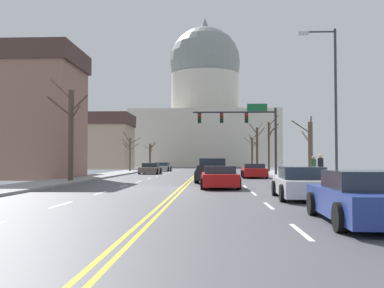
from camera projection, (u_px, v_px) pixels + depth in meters
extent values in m
cube|color=#49494E|center=(182.00, 189.00, 23.05)|extent=(14.00, 180.00, 0.06)
cube|color=yellow|center=(179.00, 188.00, 23.06)|extent=(0.10, 176.40, 0.00)
cube|color=yellow|center=(184.00, 188.00, 23.05)|extent=(0.10, 176.40, 0.00)
cube|color=silver|center=(301.00, 232.00, 9.21)|extent=(0.12, 2.20, 0.00)
cube|color=silver|center=(269.00, 206.00, 14.41)|extent=(0.12, 2.20, 0.00)
cube|color=silver|center=(254.00, 193.00, 19.60)|extent=(0.12, 2.20, 0.00)
cube|color=silver|center=(245.00, 186.00, 24.79)|extent=(0.12, 2.20, 0.00)
cube|color=silver|center=(239.00, 182.00, 29.98)|extent=(0.12, 2.20, 0.00)
cube|color=silver|center=(235.00, 179.00, 35.17)|extent=(0.12, 2.20, 0.00)
cube|color=silver|center=(232.00, 176.00, 40.36)|extent=(0.12, 2.20, 0.00)
cube|color=silver|center=(230.00, 174.00, 45.55)|extent=(0.12, 2.20, 0.00)
cube|color=silver|center=(228.00, 173.00, 50.74)|extent=(0.12, 2.20, 0.00)
cube|color=silver|center=(227.00, 172.00, 55.93)|extent=(0.12, 2.20, 0.00)
cube|color=silver|center=(225.00, 171.00, 61.12)|extent=(0.12, 2.20, 0.00)
cube|color=silver|center=(224.00, 170.00, 66.32)|extent=(0.12, 2.20, 0.00)
cube|color=silver|center=(224.00, 169.00, 71.51)|extent=(0.12, 2.20, 0.00)
cube|color=silver|center=(223.00, 168.00, 76.70)|extent=(0.12, 2.20, 0.00)
cube|color=silver|center=(222.00, 168.00, 81.89)|extent=(0.12, 2.20, 0.00)
cube|color=silver|center=(221.00, 167.00, 87.08)|extent=(0.12, 2.20, 0.00)
cube|color=silver|center=(61.00, 205.00, 14.73)|extent=(0.12, 2.20, 0.00)
cube|color=silver|center=(101.00, 193.00, 19.92)|extent=(0.12, 2.20, 0.00)
cube|color=silver|center=(124.00, 186.00, 25.11)|extent=(0.12, 2.20, 0.00)
cube|color=silver|center=(139.00, 182.00, 30.30)|extent=(0.12, 2.20, 0.00)
cube|color=silver|center=(150.00, 178.00, 35.49)|extent=(0.12, 2.20, 0.00)
cube|color=silver|center=(158.00, 176.00, 40.68)|extent=(0.12, 2.20, 0.00)
cube|color=silver|center=(164.00, 174.00, 45.88)|extent=(0.12, 2.20, 0.00)
cube|color=silver|center=(169.00, 173.00, 51.07)|extent=(0.12, 2.20, 0.00)
cube|color=silver|center=(173.00, 171.00, 56.26)|extent=(0.12, 2.20, 0.00)
cube|color=silver|center=(176.00, 170.00, 61.45)|extent=(0.12, 2.20, 0.00)
cube|color=silver|center=(179.00, 170.00, 66.64)|extent=(0.12, 2.20, 0.00)
cube|color=silver|center=(181.00, 169.00, 71.83)|extent=(0.12, 2.20, 0.00)
cube|color=silver|center=(183.00, 168.00, 77.02)|extent=(0.12, 2.20, 0.00)
cube|color=silver|center=(185.00, 168.00, 82.21)|extent=(0.12, 2.20, 0.00)
cube|color=silver|center=(187.00, 167.00, 87.40)|extent=(0.12, 2.20, 0.00)
cube|color=gray|center=(344.00, 188.00, 22.66)|extent=(3.00, 180.00, 0.14)
cube|color=gray|center=(25.00, 187.00, 23.45)|extent=(3.00, 180.00, 0.14)
cylinder|color=#28282D|center=(276.00, 141.00, 40.75)|extent=(0.22, 0.22, 6.29)
cylinder|color=#28282D|center=(234.00, 112.00, 41.03)|extent=(7.80, 0.16, 0.16)
cube|color=black|center=(246.00, 118.00, 40.96)|extent=(0.32, 0.28, 0.92)
sphere|color=red|center=(247.00, 115.00, 40.81)|extent=(0.22, 0.22, 0.22)
sphere|color=#332B05|center=(247.00, 118.00, 40.80)|extent=(0.22, 0.22, 0.22)
sphere|color=black|center=(247.00, 121.00, 40.79)|extent=(0.22, 0.22, 0.22)
cube|color=black|center=(222.00, 118.00, 41.06)|extent=(0.32, 0.28, 0.92)
sphere|color=red|center=(222.00, 115.00, 40.91)|extent=(0.22, 0.22, 0.22)
sphere|color=#332B05|center=(222.00, 118.00, 40.90)|extent=(0.22, 0.22, 0.22)
sphere|color=black|center=(222.00, 121.00, 40.89)|extent=(0.22, 0.22, 0.22)
cube|color=black|center=(199.00, 118.00, 41.16)|extent=(0.32, 0.28, 0.92)
sphere|color=red|center=(199.00, 115.00, 41.01)|extent=(0.22, 0.22, 0.22)
sphere|color=#332B05|center=(199.00, 118.00, 41.00)|extent=(0.22, 0.22, 0.22)
sphere|color=black|center=(199.00, 121.00, 40.99)|extent=(0.22, 0.22, 0.22)
cube|color=#146033|center=(257.00, 107.00, 40.96)|extent=(1.90, 0.06, 0.70)
cylinder|color=#333338|center=(336.00, 107.00, 23.03)|extent=(0.14, 0.14, 8.39)
cylinder|color=#333338|center=(319.00, 32.00, 23.22)|extent=(1.69, 0.09, 0.09)
cube|color=#B2B2AD|center=(303.00, 33.00, 23.25)|extent=(0.56, 0.24, 0.16)
cube|color=beige|center=(205.00, 140.00, 98.86)|extent=(31.65, 22.06, 12.06)
cylinder|color=beige|center=(205.00, 94.00, 99.24)|extent=(15.40, 15.40, 8.95)
sphere|color=gray|center=(205.00, 63.00, 99.50)|extent=(16.10, 16.10, 16.10)
cone|color=gray|center=(205.00, 23.00, 99.84)|extent=(1.80, 1.80, 2.40)
cube|color=#B71414|center=(254.00, 172.00, 36.76)|extent=(1.96, 4.65, 0.66)
cube|color=#232D38|center=(254.00, 166.00, 36.64)|extent=(1.69, 2.29, 0.38)
cylinder|color=black|center=(242.00, 173.00, 38.25)|extent=(0.23, 0.64, 0.64)
cylinder|color=black|center=(263.00, 173.00, 38.12)|extent=(0.23, 0.64, 0.64)
cylinder|color=black|center=(244.00, 175.00, 35.40)|extent=(0.23, 0.64, 0.64)
cylinder|color=black|center=(267.00, 175.00, 35.27)|extent=(0.23, 0.64, 0.64)
cube|color=black|center=(212.00, 173.00, 29.71)|extent=(2.11, 5.64, 0.73)
cube|color=#1E2833|center=(213.00, 163.00, 30.51)|extent=(1.84, 1.95, 0.66)
cube|color=black|center=(211.00, 167.00, 27.00)|extent=(1.78, 0.16, 0.22)
cylinder|color=black|center=(200.00, 175.00, 31.44)|extent=(0.31, 0.81, 0.80)
cylinder|color=black|center=(227.00, 175.00, 31.29)|extent=(0.31, 0.81, 0.80)
cylinder|color=black|center=(197.00, 177.00, 28.11)|extent=(0.31, 0.81, 0.80)
cylinder|color=black|center=(227.00, 177.00, 27.96)|extent=(0.31, 0.81, 0.80)
cube|color=#B71414|center=(219.00, 179.00, 23.50)|extent=(1.99, 4.57, 0.63)
cube|color=#232D38|center=(219.00, 170.00, 23.34)|extent=(1.69, 2.13, 0.40)
cylinder|color=black|center=(202.00, 181.00, 24.90)|extent=(0.24, 0.65, 0.64)
cylinder|color=black|center=(234.00, 181.00, 24.88)|extent=(0.24, 0.65, 0.64)
cylinder|color=black|center=(203.00, 183.00, 22.11)|extent=(0.24, 0.65, 0.64)
cylinder|color=black|center=(239.00, 183.00, 22.09)|extent=(0.24, 0.65, 0.64)
cube|color=silver|center=(301.00, 187.00, 17.01)|extent=(1.89, 4.51, 0.62)
cube|color=#232D38|center=(301.00, 173.00, 16.89)|extent=(1.60, 2.20, 0.47)
cylinder|color=black|center=(275.00, 188.00, 18.45)|extent=(0.24, 0.65, 0.64)
cylinder|color=black|center=(316.00, 188.00, 18.31)|extent=(0.24, 0.65, 0.64)
cylinder|color=black|center=(283.00, 193.00, 15.70)|extent=(0.24, 0.65, 0.64)
cylinder|color=black|center=(331.00, 193.00, 15.56)|extent=(0.24, 0.65, 0.64)
cube|color=navy|center=(365.00, 203.00, 10.46)|extent=(2.03, 4.68, 0.66)
cube|color=#232D38|center=(366.00, 180.00, 10.35)|extent=(1.73, 2.07, 0.45)
cylinder|color=black|center=(313.00, 204.00, 11.96)|extent=(0.24, 0.65, 0.64)
cylinder|color=black|center=(383.00, 204.00, 11.82)|extent=(0.24, 0.65, 0.64)
cylinder|color=black|center=(340.00, 217.00, 9.10)|extent=(0.24, 0.65, 0.64)
cube|color=#6B6056|center=(150.00, 170.00, 46.66)|extent=(1.91, 4.31, 0.57)
cube|color=#232D38|center=(151.00, 165.00, 46.98)|extent=(1.66, 1.92, 0.44)
cylinder|color=black|center=(157.00, 171.00, 45.27)|extent=(0.23, 0.64, 0.64)
cylinder|color=black|center=(139.00, 171.00, 45.38)|extent=(0.23, 0.64, 0.64)
cylinder|color=black|center=(160.00, 171.00, 47.92)|extent=(0.23, 0.64, 0.64)
cylinder|color=black|center=(144.00, 171.00, 48.03)|extent=(0.23, 0.64, 0.64)
cube|color=#9EA3A8|center=(162.00, 168.00, 58.36)|extent=(1.98, 4.56, 0.56)
cube|color=#232D38|center=(163.00, 164.00, 58.51)|extent=(1.70, 2.28, 0.44)
cylinder|color=black|center=(168.00, 169.00, 56.89)|extent=(0.23, 0.64, 0.64)
cylinder|color=black|center=(154.00, 169.00, 57.02)|extent=(0.23, 0.64, 0.64)
cylinder|color=black|center=(171.00, 168.00, 59.69)|extent=(0.23, 0.64, 0.64)
cylinder|color=black|center=(157.00, 168.00, 59.82)|extent=(0.23, 0.64, 0.64)
cube|color=#B2A38E|center=(16.00, 142.00, 44.68)|extent=(10.55, 9.30, 6.73)
cube|color=#47332D|center=(16.00, 102.00, 44.83)|extent=(10.97, 9.68, 1.59)
cube|color=tan|center=(100.00, 147.00, 72.00)|extent=(10.24, 8.39, 7.14)
cube|color=#47332D|center=(100.00, 120.00, 72.16)|extent=(10.65, 8.72, 1.96)
cylinder|color=#423328|center=(252.00, 153.00, 68.90)|extent=(0.29, 0.29, 4.90)
cylinder|color=#423328|center=(255.00, 146.00, 68.87)|extent=(1.02, 0.16, 1.53)
cylinder|color=#423328|center=(252.00, 148.00, 68.38)|extent=(0.09, 1.12, 0.61)
cylinder|color=#423328|center=(251.00, 138.00, 69.59)|extent=(0.46, 1.29, 1.40)
cylinder|color=#423328|center=(254.00, 138.00, 68.84)|extent=(0.79, 0.36, 1.33)
cylinder|color=#423328|center=(248.00, 141.00, 68.69)|extent=(1.36, 0.69, 1.18)
cylinder|color=#423328|center=(255.00, 143.00, 68.98)|extent=(1.06, 0.20, 1.33)
cylinder|color=#423328|center=(251.00, 139.00, 69.56)|extent=(0.26, 1.22, 0.79)
cylinder|color=#4C3D2D|center=(71.00, 135.00, 29.12)|extent=(0.35, 0.35, 6.08)
cylinder|color=#4C3D2D|center=(61.00, 89.00, 28.87)|extent=(1.21, 0.86, 1.27)
cylinder|color=#4C3D2D|center=(75.00, 113.00, 28.70)|extent=(0.97, 1.00, 0.88)
cylinder|color=#4C3D2D|center=(59.00, 106.00, 28.96)|extent=(1.55, 0.65, 1.34)
cylinder|color=#4C3D2D|center=(79.00, 103.00, 29.02)|extent=(1.30, 0.43, 1.16)
cylinder|color=#423328|center=(257.00, 148.00, 63.49)|extent=(0.34, 0.34, 6.11)
cylinder|color=#423328|center=(261.00, 132.00, 63.89)|extent=(1.27, 0.83, 1.42)
cylinder|color=#423328|center=(254.00, 142.00, 63.79)|extent=(0.99, 0.60, 0.90)
cylinder|color=#423328|center=(253.00, 128.00, 63.66)|extent=(1.25, 0.20, 1.63)
cylinder|color=#423328|center=(260.00, 127.00, 63.65)|extent=(0.88, 0.21, 1.27)
cylinder|color=#423328|center=(256.00, 139.00, 63.85)|extent=(0.25, 0.71, 0.93)
cylinder|color=brown|center=(130.00, 154.00, 54.12)|extent=(0.24, 0.24, 4.11)
cylinder|color=brown|center=(134.00, 147.00, 54.11)|extent=(1.11, 0.11, 0.92)
cylinder|color=brown|center=(135.00, 141.00, 54.73)|extent=(1.13, 1.23, 0.88)
cylinder|color=brown|center=(127.00, 137.00, 54.42)|extent=(1.01, 0.48, 1.50)
cylinder|color=brown|center=(126.00, 143.00, 53.62)|extent=(0.92, 1.23, 0.99)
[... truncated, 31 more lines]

